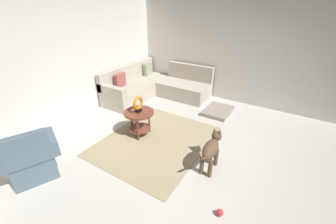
% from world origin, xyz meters
% --- Properties ---
extents(ground_plane, '(6.00, 6.00, 0.10)m').
position_xyz_m(ground_plane, '(0.00, 0.00, -0.05)').
color(ground_plane, beige).
extents(wall_back, '(6.00, 0.12, 2.70)m').
position_xyz_m(wall_back, '(0.00, 2.94, 1.35)').
color(wall_back, silver).
rests_on(wall_back, ground_plane).
extents(wall_right, '(0.12, 6.00, 2.70)m').
position_xyz_m(wall_right, '(2.94, 0.00, 1.35)').
color(wall_right, silver).
rests_on(wall_right, ground_plane).
extents(area_rug, '(2.30, 1.90, 0.01)m').
position_xyz_m(area_rug, '(0.15, 0.70, 0.01)').
color(area_rug, tan).
rests_on(area_rug, ground_plane).
extents(sectional_couch, '(2.20, 2.25, 0.88)m').
position_xyz_m(sectional_couch, '(1.99, 2.02, 0.29)').
color(sectional_couch, '#B2A899').
rests_on(sectional_couch, ground_plane).
extents(armchair, '(0.97, 0.87, 0.88)m').
position_xyz_m(armchair, '(-1.65, 1.77, 0.32)').
color(armchair, '#4C6070').
rests_on(armchair, ground_plane).
extents(side_table, '(0.60, 0.60, 0.54)m').
position_xyz_m(side_table, '(0.17, 1.11, 0.42)').
color(side_table, brown).
rests_on(side_table, ground_plane).
extents(torus_sculpture, '(0.28, 0.08, 0.33)m').
position_xyz_m(torus_sculpture, '(0.17, 1.11, 0.71)').
color(torus_sculpture, black).
rests_on(torus_sculpture, side_table).
extents(dog_bed_mat, '(0.80, 0.60, 0.09)m').
position_xyz_m(dog_bed_mat, '(1.98, 0.08, 0.04)').
color(dog_bed_mat, gray).
rests_on(dog_bed_mat, ground_plane).
extents(dog, '(0.85, 0.25, 0.63)m').
position_xyz_m(dog, '(0.01, -0.50, 0.38)').
color(dog, brown).
rests_on(dog, ground_plane).
extents(dog_toy_ball, '(0.09, 0.09, 0.09)m').
position_xyz_m(dog_toy_ball, '(-0.77, -0.96, 0.05)').
color(dog_toy_ball, red).
rests_on(dog_toy_ball, ground_plane).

